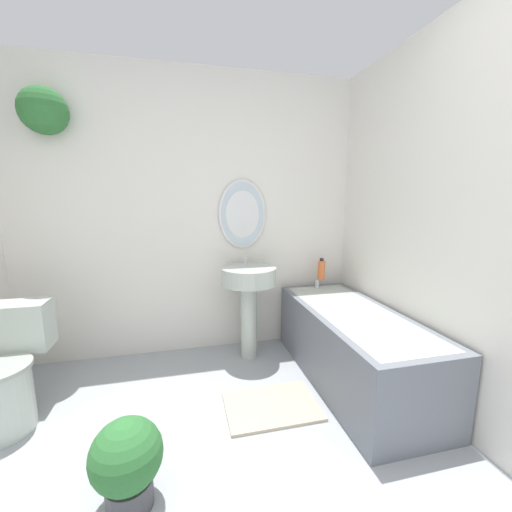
{
  "coord_description": "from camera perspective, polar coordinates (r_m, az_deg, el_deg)",
  "views": [
    {
      "loc": [
        -0.1,
        -0.46,
        1.34
      ],
      "look_at": [
        0.35,
        1.41,
        0.99
      ],
      "focal_mm": 22.0,
      "sensor_mm": 36.0,
      "label": 1
    }
  ],
  "objects": [
    {
      "name": "bathtub",
      "position": [
        2.52,
        17.05,
        -15.13
      ],
      "size": [
        0.62,
        1.49,
        0.62
      ],
      "color": "slate",
      "rests_on": "ground_plane"
    },
    {
      "name": "pedestal_sink",
      "position": [
        2.63,
        -1.32,
        -6.06
      ],
      "size": [
        0.46,
        0.46,
        0.89
      ],
      "color": "#B2BCB2",
      "rests_on": "ground_plane"
    },
    {
      "name": "shampoo_bottle",
      "position": [
        2.94,
        11.79,
        -2.45
      ],
      "size": [
        0.06,
        0.06,
        0.2
      ],
      "color": "#DB6633",
      "rests_on": "bathtub"
    },
    {
      "name": "wall_back",
      "position": [
        2.76,
        -12.93,
        8.27
      ],
      "size": [
        2.97,
        0.32,
        2.4
      ],
      "color": "silver",
      "rests_on": "ground_plane"
    },
    {
      "name": "toilet",
      "position": [
        2.5,
        -38.78,
        -16.14
      ],
      "size": [
        0.4,
        0.57,
        0.7
      ],
      "color": "#B2BCB2",
      "rests_on": "ground_plane"
    },
    {
      "name": "potted_plant",
      "position": [
        1.71,
        -22.4,
        -31.17
      ],
      "size": [
        0.31,
        0.31,
        0.41
      ],
      "color": "#47474C",
      "rests_on": "ground_plane"
    },
    {
      "name": "wall_right",
      "position": [
        2.23,
        30.87,
        5.2
      ],
      "size": [
        0.06,
        2.4,
        2.4
      ],
      "color": "silver",
      "rests_on": "ground_plane"
    },
    {
      "name": "bath_mat",
      "position": [
        2.27,
        2.82,
        -25.56
      ],
      "size": [
        0.6,
        0.42,
        0.02
      ],
      "color": "#B7A88E",
      "rests_on": "ground_plane"
    }
  ]
}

